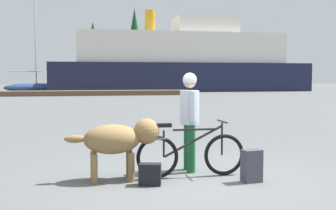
% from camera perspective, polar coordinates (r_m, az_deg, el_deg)
% --- Properties ---
extents(ground_plane, '(160.00, 160.00, 0.00)m').
position_cam_1_polar(ground_plane, '(6.61, 3.24, -10.03)').
color(ground_plane, '#595B5B').
extents(bicycle, '(1.76, 0.44, 0.89)m').
position_cam_1_polar(bicycle, '(6.69, 3.05, -6.64)').
color(bicycle, black).
rests_on(bicycle, ground_plane).
extents(person_cyclist, '(0.32, 0.53, 1.65)m').
position_cam_1_polar(person_cyclist, '(7.02, 2.94, -1.06)').
color(person_cyclist, '#19592D').
rests_on(person_cyclist, ground_plane).
extents(dog, '(1.44, 0.53, 0.94)m').
position_cam_1_polar(dog, '(6.49, -6.66, -4.61)').
color(dog, olive).
rests_on(dog, ground_plane).
extents(backpack, '(0.31, 0.24, 0.49)m').
position_cam_1_polar(backpack, '(6.51, 11.27, -8.09)').
color(backpack, '#3F3F4C').
rests_on(backpack, ground_plane).
extents(handbag_pannier, '(0.36, 0.26, 0.32)m').
position_cam_1_polar(handbag_pannier, '(6.23, -2.45, -9.38)').
color(handbag_pannier, black).
rests_on(handbag_pannier, ground_plane).
extents(dock_pier, '(19.36, 2.37, 0.40)m').
position_cam_1_polar(dock_pier, '(36.03, -12.86, 1.59)').
color(dock_pier, brown).
rests_on(dock_pier, ground_plane).
extents(ferry_boat, '(27.43, 7.05, 8.59)m').
position_cam_1_polar(ferry_boat, '(45.90, 1.79, 5.67)').
color(ferry_boat, '#191E38').
rests_on(ferry_boat, ground_plane).
extents(sailboat_moored, '(6.31, 1.77, 9.41)m').
position_cam_1_polar(sailboat_moored, '(44.22, -17.41, 2.35)').
color(sailboat_moored, navy).
rests_on(sailboat_moored, ground_plane).
extents(pine_tree_center, '(3.19, 3.19, 9.21)m').
position_cam_1_polar(pine_tree_center, '(60.53, -10.12, 8.17)').
color(pine_tree_center, '#4C331E').
rests_on(pine_tree_center, ground_plane).
extents(pine_tree_far_right, '(4.33, 4.33, 9.90)m').
position_cam_1_polar(pine_tree_far_right, '(63.61, 3.46, 7.98)').
color(pine_tree_far_right, '#4C331E').
rests_on(pine_tree_far_right, ground_plane).
extents(pine_tree_mid_back, '(3.08, 3.08, 11.82)m').
position_cam_1_polar(pine_tree_mid_back, '(64.09, -4.55, 9.06)').
color(pine_tree_mid_back, '#4C331E').
rests_on(pine_tree_mid_back, ground_plane).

